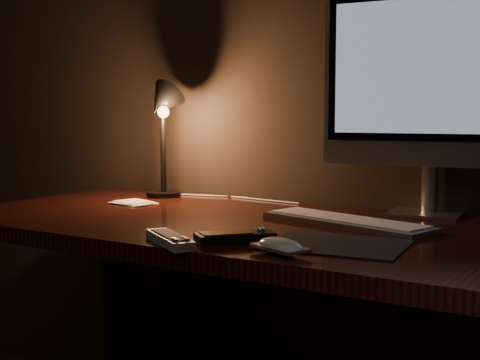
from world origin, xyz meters
The scene contains 10 objects.
desk centered at (0.00, 1.93, 0.62)m, with size 1.60×0.75×0.75m.
monitor centered at (0.34, 2.18, 1.09)m, with size 0.55×0.18×0.58m.
keyboard centered at (0.23, 1.94, 0.76)m, with size 0.45×0.12×0.02m, color silver.
mousepad centered at (0.31, 1.69, 0.75)m, with size 0.27×0.22×0.00m, color black.
mouse centered at (0.26, 1.56, 0.76)m, with size 0.11×0.06×0.02m, color white.
media_remote centered at (0.12, 1.61, 0.76)m, with size 0.15×0.16×0.03m.
tv_remote centered at (0.02, 1.52, 0.76)m, with size 0.18×0.14×0.02m.
papers centered at (-0.45, 1.95, 0.75)m, with size 0.13×0.09×0.01m, color white.
desk_lamp centered at (-0.46, 2.09, 1.00)m, with size 0.17×0.19×0.37m.
cable centered at (-0.30, 2.19, 0.75)m, with size 0.00×0.00×0.53m, color white.
Camera 1 is at (0.85, 0.46, 1.02)m, focal length 50.00 mm.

